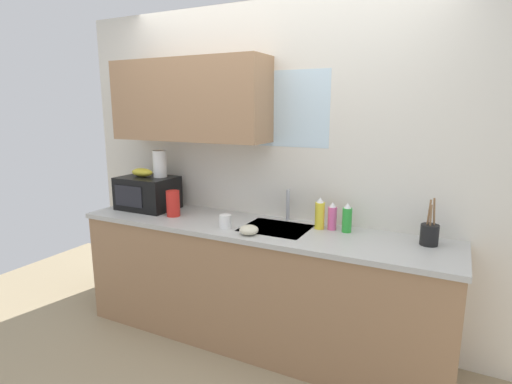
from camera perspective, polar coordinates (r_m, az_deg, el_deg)
The scene contains 13 objects.
kitchen_wall_assembly at distance 3.15m, azimuth 0.08°, elevation 5.28°, with size 3.52×0.42×2.50m.
counter_unit at distance 3.07m, azimuth 0.04°, elevation -12.75°, with size 2.75×0.63×0.90m.
sink_faucet at distance 3.04m, azimuth 4.53°, elevation -1.85°, with size 0.03×0.03×0.24m, color #B2B5BA.
microwave at distance 3.50m, azimuth -15.04°, elevation -0.12°, with size 0.46×0.35×0.27m.
banana_bunch at distance 3.50m, azimuth -15.78°, elevation 2.69°, with size 0.20×0.11×0.07m, color gold.
paper_towel_roll at distance 3.43m, azimuth -13.43°, elevation 3.89°, with size 0.11×0.11×0.22m, color white.
dish_soap_bottle_yellow at distance 2.86m, azimuth 8.99°, elevation -3.11°, with size 0.07×0.07×0.22m.
dish_soap_bottle_pink at distance 2.86m, azimuth 10.72°, elevation -3.46°, with size 0.06×0.06×0.20m.
dish_soap_bottle_green at distance 2.82m, azimuth 12.73°, elevation -3.68°, with size 0.07×0.07×0.20m.
cereal_canister at distance 3.22m, azimuth -11.63°, elevation -1.60°, with size 0.10×0.10×0.20m, color red.
mug_white at distance 2.87m, azimuth -4.36°, elevation -4.16°, with size 0.08×0.08×0.10m, color white.
utensil_crock at distance 2.73m, azimuth 23.29°, elevation -5.45°, with size 0.11×0.11×0.30m.
small_bowl at distance 2.72m, azimuth -1.01°, elevation -5.37°, with size 0.13×0.13×0.07m, color beige.
Camera 1 is at (1.26, -2.49, 1.74)m, focal length 28.33 mm.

